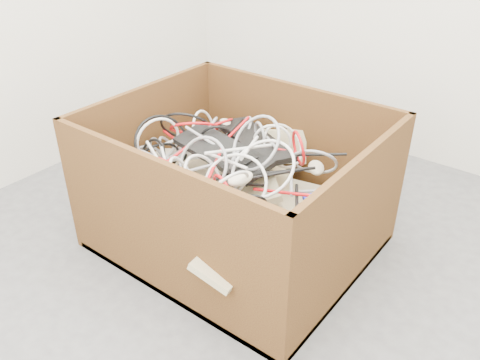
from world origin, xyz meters
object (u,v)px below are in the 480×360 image
Objects in this scene: power_strip_right at (168,189)px; vga_plug at (310,199)px; power_strip_left at (202,152)px; cardboard_box at (235,210)px.

power_strip_right is 0.55m from vga_plug.
vga_plug is (0.51, 0.22, 0.04)m from power_strip_right.
power_strip_left reaches higher than power_strip_right.
cardboard_box is 0.41m from vga_plug.
power_strip_left is at bearing 169.91° from cardboard_box.
power_strip_left is 0.57m from vga_plug.
power_strip_left is at bearing 142.93° from power_strip_right.
power_strip_right is at bearing -96.63° from power_strip_left.
power_strip_right is 6.66× the size of vga_plug.
power_strip_right is (-0.15, -0.23, 0.16)m from cardboard_box.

